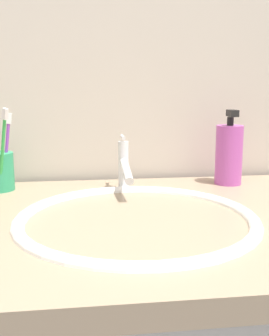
{
  "coord_description": "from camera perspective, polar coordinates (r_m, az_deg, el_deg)",
  "views": [
    {
      "loc": [
        -0.11,
        -0.74,
        1.11
      ],
      "look_at": [
        -0.01,
        0.01,
        0.96
      ],
      "focal_mm": 44.54,
      "sensor_mm": 36.0,
      "label": 1
    }
  ],
  "objects": [
    {
      "name": "toothbrush_green",
      "position": [
        0.96,
        -17.57,
        3.01
      ],
      "size": [
        0.04,
        0.04,
        0.19
      ],
      "color": "green",
      "rests_on": "toothbrush_cup"
    },
    {
      "name": "toothbrush_purple",
      "position": [
        1.0,
        -17.07,
        2.96
      ],
      "size": [
        0.03,
        0.01,
        0.17
      ],
      "color": "purple",
      "rests_on": "toothbrush_cup"
    },
    {
      "name": "tiled_wall_back",
      "position": [
        1.1,
        -1.9,
        15.7
      ],
      "size": [
        2.35,
        0.04,
        2.4
      ],
      "primitive_type": "cube",
      "color": "beige",
      "rests_on": "ground"
    },
    {
      "name": "soap_dispenser",
      "position": [
        1.05,
        12.8,
        1.9
      ],
      "size": [
        0.07,
        0.07,
        0.18
      ],
      "color": "#B24CA5",
      "rests_on": "vanity_counter"
    },
    {
      "name": "sink_basin",
      "position": [
        0.77,
        0.29,
        -10.31
      ],
      "size": [
        0.44,
        0.44,
        0.13
      ],
      "color": "white",
      "rests_on": "vanity_counter"
    },
    {
      "name": "faucet",
      "position": [
        0.94,
        -1.38,
        0.22
      ],
      "size": [
        0.02,
        0.16,
        0.13
      ],
      "color": "silver",
      "rests_on": "sink_basin"
    }
  ]
}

